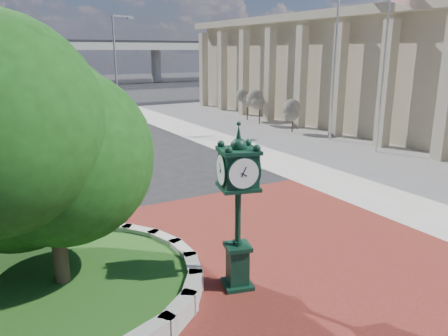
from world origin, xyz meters
TOP-DOWN VIEW (x-y plane):
  - ground at (0.00, 0.00)m, footprint 200.00×200.00m
  - plaza at (0.00, -1.00)m, footprint 12.00×12.00m
  - sidewalk at (16.00, 10.00)m, footprint 20.00×50.00m
  - planter_wall at (-2.71, -0.00)m, footprint 2.96×6.77m
  - grass_bed at (-5.00, 0.00)m, footprint 6.10×6.10m
  - civic_building at (23.60, 12.00)m, footprint 17.35×44.00m
  - overpass at (-0.22, 70.00)m, footprint 90.00×12.00m
  - tree_planter at (-5.00, 0.00)m, footprint 5.20×5.20m
  - tree_street at (-4.00, 18.00)m, footprint 4.40×4.40m
  - post_clock at (-1.11, -1.82)m, footprint 1.03×1.03m
  - parked_car at (4.21, 37.49)m, footprint 3.52×5.14m
  - flagpole_a at (14.01, 7.06)m, footprint 1.51×0.17m
  - flagpole_b at (14.13, 11.08)m, footprint 1.77×0.24m
  - street_lamp_near at (3.68, 23.45)m, footprint 1.83×0.71m
  - street_lamp_far at (-1.23, 38.68)m, footprint 2.12×0.45m
  - shrub_near at (13.73, 14.59)m, footprint 1.20×1.20m
  - shrub_mid at (13.79, 18.90)m, footprint 1.20×1.20m
  - shrub_far at (14.08, 21.18)m, footprint 1.20×1.20m

SIDE VIEW (x-z plane):
  - ground at x=0.00m, z-range 0.00..0.00m
  - plaza at x=0.00m, z-range 0.00..0.04m
  - sidewalk at x=16.00m, z-range 0.00..0.04m
  - grass_bed at x=-5.00m, z-range 0.00..0.40m
  - planter_wall at x=-2.71m, z-range 0.00..0.54m
  - parked_car at x=4.21m, z-range 0.00..1.62m
  - shrub_near at x=13.73m, z-range 0.49..2.69m
  - shrub_mid at x=13.79m, z-range 0.49..2.69m
  - shrub_far at x=14.08m, z-range 0.49..2.69m
  - post_clock at x=-1.11m, z-range 0.21..4.40m
  - tree_street at x=-4.00m, z-range 0.52..5.96m
  - tree_planter at x=-5.00m, z-range 0.56..6.89m
  - civic_building at x=23.60m, z-range 0.03..8.63m
  - street_lamp_near at x=3.68m, z-range 0.72..9.09m
  - flagpole_a at x=14.01m, z-range 0.12..9.75m
  - street_lamp_far at x=-1.23m, z-range 0.81..10.25m
  - flagpole_b at x=14.13m, z-range 0.14..11.48m
  - overpass at x=-0.22m, z-range 2.79..10.29m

